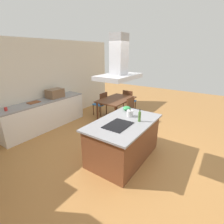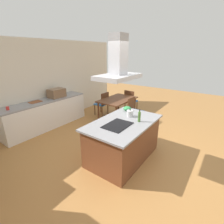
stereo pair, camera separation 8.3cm
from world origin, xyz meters
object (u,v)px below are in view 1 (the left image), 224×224
Objects in this scene: chair_facing_back_wall at (101,102)px; mixing_bowl at (127,108)px; range_hood at (119,65)px; dining_table at (116,101)px; countertop_microwave at (55,93)px; cutting_board at (34,102)px; olive_oil_bottle at (140,116)px; coffee_mug_red at (6,109)px; cooktop at (118,125)px; chair_facing_island at (133,109)px; chair_at_right_end at (129,100)px; tea_kettle at (130,113)px.

mixing_bowl is at bearing -124.36° from chair_facing_back_wall.
dining_table is at bearing 33.85° from range_hood.
countertop_microwave reaches higher than chair_facing_back_wall.
cutting_board is at bearing 145.36° from dining_table.
dining_table is at bearing -34.64° from cutting_board.
mixing_bowl is at bearing -85.13° from countertop_microwave.
coffee_mug_red is at bearing 112.69° from olive_oil_bottle.
cooktop is 1.20m from range_hood.
cutting_board is 3.10m from chair_facing_island.
mixing_bowl is 3.10m from coffee_mug_red.
chair_at_right_end is at bearing -31.77° from countertop_microwave.
dining_table is 0.68m from chair_facing_back_wall.
range_hood is (0.06, -2.93, 1.19)m from cutting_board.
range_hood reaches higher than cutting_board.
cooktop reaches higher than chair_facing_island.
coffee_mug_red reaches higher than chair_at_right_end.
chair_facing_island is at bearing -44.89° from cutting_board.
olive_oil_bottle is at bearing -148.64° from chair_facing_island.
mixing_bowl is at bearing 39.58° from tea_kettle.
coffee_mug_red is 3.19m from range_hood.
tea_kettle is 0.15× the size of dining_table.
chair_at_right_end is 3.72m from range_hood.
range_hood is (-2.12, -0.76, 1.59)m from chair_facing_island.
countertop_microwave reaches higher than mixing_bowl.
range_hood is (0.00, 0.00, 1.20)m from cooktop.
cooktop is 0.67× the size of chair_at_right_end.
dining_table is (1.44, -1.46, -0.37)m from countertop_microwave.
mixing_bowl is (0.91, 0.31, 0.05)m from cooktop.
mixing_bowl reaches higher than chair_at_right_end.
chair_facing_island reaches higher than dining_table.
tea_kettle is 2.85m from chair_at_right_end.
cooktop is at bearing -175.66° from tea_kettle.
range_hood reaches higher than coffee_mug_red.
chair_facing_island is at bearing -143.99° from chair_at_right_end.
countertop_microwave reaches higher than cutting_board.
range_hood reaches higher than tea_kettle.
countertop_microwave reaches higher than chair_facing_island.
olive_oil_bottle is 0.31× the size of chair_facing_island.
tea_kettle is at bearing -126.94° from chair_facing_back_wall.
olive_oil_bottle is 2.04m from chair_facing_island.
chair_at_right_end and chair_facing_back_wall have the same top height.
coffee_mug_red is 3.12m from chair_facing_back_wall.
olive_oil_bottle reaches higher than chair_facing_island.
chair_at_right_end is at bearing -20.05° from coffee_mug_red.
cutting_board is 2.66m from dining_table.
chair_facing_island is at bearing 24.92° from tea_kettle.
chair_facing_island is 2.76m from range_hood.
chair_facing_island is (1.69, 1.03, -0.51)m from olive_oil_bottle.
tea_kettle is 2.60m from chair_facing_back_wall.
cutting_board is at bearing 154.06° from chair_at_right_end.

